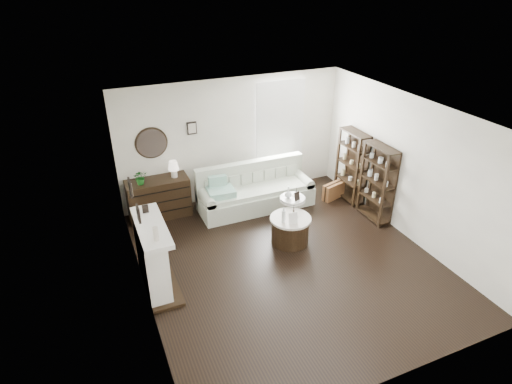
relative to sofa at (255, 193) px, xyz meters
name	(u,v)px	position (x,y,z in m)	size (l,w,h in m)	color
room	(265,125)	(0.50, 0.62, 1.28)	(5.50, 5.50, 5.50)	black
fireplace	(153,258)	(-2.55, -1.78, 0.22)	(0.50, 1.40, 1.84)	white
shelf_unit_far	(352,166)	(2.10, -0.53, 0.48)	(0.30, 0.80, 1.60)	black
shelf_unit_near	(377,183)	(2.10, -1.43, 0.48)	(0.30, 0.80, 1.60)	black
sofa	(255,193)	(0.00, 0.00, 0.00)	(2.48, 0.86, 0.96)	#B1BCA8
quilt	(221,192)	(-0.81, -0.12, 0.25)	(0.55, 0.45, 0.14)	#27916F
suitcase	(333,191)	(1.78, -0.39, -0.13)	(0.56, 0.19, 0.37)	brown
dresser	(159,198)	(-2.00, 0.39, 0.10)	(1.27, 0.54, 0.84)	black
table_lamp	(174,169)	(-1.64, 0.39, 0.70)	(0.22, 0.22, 0.36)	beige
potted_plant	(140,177)	(-2.32, 0.34, 0.68)	(0.27, 0.24, 0.30)	#185619
drum_table	(290,230)	(0.07, -1.55, -0.05)	(0.77, 0.77, 0.54)	black
pedestal_table	(293,200)	(0.40, -0.99, 0.25)	(0.51, 0.51, 0.62)	white
eiffel_drum	(294,211)	(0.16, -1.50, 0.32)	(0.12, 0.12, 0.21)	black
bottle_drum	(284,215)	(-0.12, -1.64, 0.37)	(0.07, 0.07, 0.30)	silver
card_frame_drum	(293,218)	(0.02, -1.75, 0.33)	(0.17, 0.01, 0.22)	white
eiffel_ped	(296,192)	(0.50, -0.96, 0.38)	(0.09, 0.09, 0.16)	black
flask_ped	(288,192)	(0.31, -0.97, 0.43)	(0.14, 0.14, 0.25)	silver
card_frame_ped	(297,196)	(0.42, -1.13, 0.39)	(0.13, 0.01, 0.18)	black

